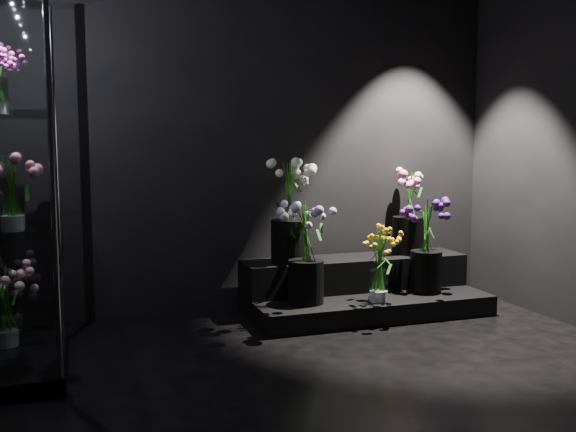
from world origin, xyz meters
name	(u,v)px	position (x,y,z in m)	size (l,w,h in m)	color
floor	(363,403)	(0.00, 0.00, 0.00)	(4.00, 4.00, 0.00)	black
wall_back	(252,129)	(0.00, 2.00, 1.40)	(4.00, 4.00, 0.00)	black
display_riser	(360,289)	(0.76, 1.64, 0.17)	(1.80, 0.80, 0.40)	black
display_case	(3,185)	(-1.69, 1.03, 1.06)	(0.58, 0.96, 2.11)	black
bouquet_orange_bells	(379,263)	(0.74, 1.29, 0.43)	(0.36, 0.36, 0.55)	white
bouquet_lilac	(306,245)	(0.23, 1.43, 0.57)	(0.46, 0.46, 0.73)	black
bouquet_purple	(426,241)	(1.22, 1.45, 0.55)	(0.35, 0.35, 0.71)	black
bouquet_cream_roses	(289,208)	(0.20, 1.72, 0.81)	(0.38, 0.38, 0.74)	black
bouquet_pink_roses	(409,209)	(1.24, 1.76, 0.76)	(0.46, 0.46, 0.65)	black
bouquet_case_pink	(11,189)	(-1.64, 0.87, 1.05)	(0.40, 0.40, 0.41)	white
bouquet_case_base_pink	(5,305)	(-1.73, 1.22, 0.35)	(0.39, 0.39, 0.47)	white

